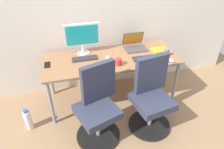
{
  "coord_description": "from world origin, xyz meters",
  "views": [
    {
      "loc": [
        -0.61,
        -2.41,
        2.09
      ],
      "look_at": [
        0.0,
        -0.05,
        0.46
      ],
      "focal_mm": 33.33,
      "sensor_mm": 36.0,
      "label": 1
    }
  ],
  "objects_px": {
    "desktop_monitor": "(82,37)",
    "coffee_mug": "(119,62)",
    "office_chair_right": "(151,98)",
    "office_chair_left": "(98,107)",
    "water_bottle_on_floor": "(28,120)",
    "open_laptop": "(135,44)"
  },
  "relations": [
    {
      "from": "desktop_monitor",
      "to": "coffee_mug",
      "type": "distance_m",
      "value": 0.62
    },
    {
      "from": "office_chair_right",
      "to": "coffee_mug",
      "type": "xyz_separation_m",
      "value": [
        -0.31,
        0.41,
        0.33
      ]
    },
    {
      "from": "office_chair_left",
      "to": "water_bottle_on_floor",
      "type": "relative_size",
      "value": 3.03
    },
    {
      "from": "desktop_monitor",
      "to": "office_chair_left",
      "type": "bearing_deg",
      "value": -88.29
    },
    {
      "from": "office_chair_right",
      "to": "coffee_mug",
      "type": "bearing_deg",
      "value": 126.8
    },
    {
      "from": "office_chair_left",
      "to": "office_chair_right",
      "type": "height_order",
      "value": "same"
    },
    {
      "from": "coffee_mug",
      "to": "open_laptop",
      "type": "bearing_deg",
      "value": 48.5
    },
    {
      "from": "desktop_monitor",
      "to": "coffee_mug",
      "type": "relative_size",
      "value": 5.22
    },
    {
      "from": "office_chair_left",
      "to": "open_laptop",
      "type": "bearing_deg",
      "value": 48.55
    },
    {
      "from": "water_bottle_on_floor",
      "to": "open_laptop",
      "type": "bearing_deg",
      "value": 18.71
    },
    {
      "from": "desktop_monitor",
      "to": "office_chair_right",
      "type": "bearing_deg",
      "value": -50.58
    },
    {
      "from": "coffee_mug",
      "to": "office_chair_right",
      "type": "bearing_deg",
      "value": -53.2
    },
    {
      "from": "office_chair_right",
      "to": "open_laptop",
      "type": "distance_m",
      "value": 0.89
    },
    {
      "from": "open_laptop",
      "to": "coffee_mug",
      "type": "distance_m",
      "value": 0.55
    },
    {
      "from": "water_bottle_on_floor",
      "to": "desktop_monitor",
      "type": "distance_m",
      "value": 1.28
    },
    {
      "from": "water_bottle_on_floor",
      "to": "desktop_monitor",
      "type": "height_order",
      "value": "desktop_monitor"
    },
    {
      "from": "office_chair_left",
      "to": "water_bottle_on_floor",
      "type": "height_order",
      "value": "office_chair_left"
    },
    {
      "from": "water_bottle_on_floor",
      "to": "coffee_mug",
      "type": "relative_size",
      "value": 3.37
    },
    {
      "from": "office_chair_left",
      "to": "open_laptop",
      "type": "relative_size",
      "value": 3.03
    },
    {
      "from": "desktop_monitor",
      "to": "open_laptop",
      "type": "distance_m",
      "value": 0.78
    },
    {
      "from": "water_bottle_on_floor",
      "to": "coffee_mug",
      "type": "bearing_deg",
      "value": 5.73
    },
    {
      "from": "desktop_monitor",
      "to": "coffee_mug",
      "type": "height_order",
      "value": "desktop_monitor"
    }
  ]
}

